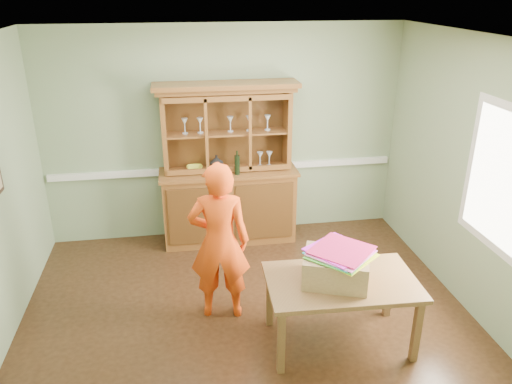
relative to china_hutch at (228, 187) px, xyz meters
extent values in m
plane|color=#4A2D18|center=(-0.01, -1.77, -0.72)|extent=(4.50, 4.50, 0.00)
plane|color=white|center=(-0.01, -1.77, 1.98)|extent=(4.50, 4.50, 0.00)
plane|color=gray|center=(-0.01, 0.23, 0.63)|extent=(4.50, 0.00, 4.50)
plane|color=gray|center=(2.24, -1.77, 0.63)|extent=(0.00, 4.00, 4.00)
plane|color=gray|center=(-0.01, -3.77, 0.63)|extent=(4.50, 0.00, 4.50)
cube|color=white|center=(-0.01, 0.21, 0.18)|extent=(4.41, 0.05, 0.08)
cube|color=white|center=(2.22, -2.07, 0.78)|extent=(0.03, 0.96, 1.36)
cube|color=white|center=(2.21, -2.07, 0.78)|extent=(0.01, 0.80, 1.20)
cube|color=brown|center=(0.00, -0.02, -0.26)|extent=(1.66, 0.51, 0.92)
cube|color=brown|center=(0.00, -0.03, 0.22)|extent=(1.71, 0.56, 0.04)
cube|color=#5A3215|center=(0.00, 0.21, 0.72)|extent=(1.57, 0.04, 0.97)
cube|color=brown|center=(-0.75, 0.06, 0.72)|extent=(0.06, 0.35, 0.97)
cube|color=brown|center=(0.76, 0.06, 0.72)|extent=(0.06, 0.35, 0.97)
cube|color=brown|center=(0.00, 0.06, 1.24)|extent=(1.66, 0.41, 0.06)
cube|color=brown|center=(0.00, 0.04, 1.29)|extent=(1.73, 0.44, 0.06)
cube|color=brown|center=(0.00, 0.06, 0.70)|extent=(1.46, 0.30, 0.02)
imported|color=#B2B2B7|center=(-0.14, 0.06, 0.33)|extent=(0.17, 0.17, 0.18)
imported|color=#E9ED3D|center=(-0.41, 0.06, 0.27)|extent=(0.20, 0.20, 0.05)
cylinder|color=black|center=(0.09, -0.18, 0.39)|extent=(0.06, 0.06, 0.30)
cube|color=brown|center=(0.77, -2.23, -0.07)|extent=(1.37, 0.86, 0.04)
cube|color=brown|center=(0.16, -2.54, -0.40)|extent=(0.07, 0.07, 0.63)
cube|color=brown|center=(0.18, -1.87, -0.40)|extent=(0.07, 0.07, 0.63)
cube|color=brown|center=(1.35, -2.58, -0.40)|extent=(0.07, 0.07, 0.63)
cube|color=brown|center=(1.38, -1.92, -0.40)|extent=(0.07, 0.07, 0.63)
cube|color=tan|center=(0.70, -2.23, 0.08)|extent=(0.67, 0.61, 0.26)
cube|color=#EBF71F|center=(0.73, -2.23, 0.22)|extent=(0.65, 0.65, 0.01)
cube|color=#53C239|center=(0.73, -2.23, 0.23)|extent=(0.65, 0.65, 0.01)
cube|color=#2CB5D2|center=(0.73, -2.23, 0.23)|extent=(0.65, 0.65, 0.01)
cube|color=#F172CA|center=(0.73, -2.23, 0.24)|extent=(0.65, 0.65, 0.01)
cube|color=#EB23E3|center=(0.73, -2.23, 0.25)|extent=(0.65, 0.65, 0.01)
cube|color=#C41E58|center=(0.73, -2.23, 0.26)|extent=(0.65, 0.65, 0.01)
imported|color=#FF4B10|center=(-0.27, -1.61, 0.09)|extent=(0.64, 0.46, 1.63)
camera|label=1|loc=(-0.60, -5.85, 2.39)|focal=35.00mm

